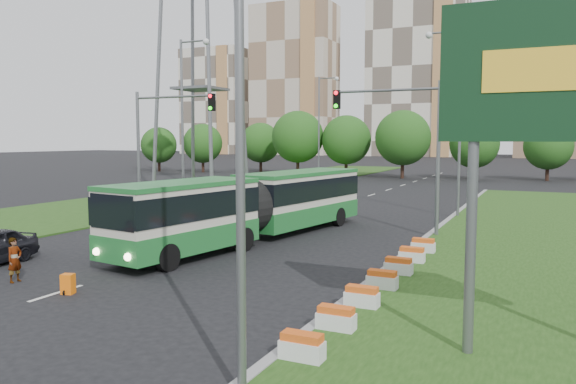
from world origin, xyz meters
The scene contains 17 objects.
ground centered at (0.00, 0.00, 0.00)m, with size 360.00×360.00×0.00m, color black.
median_kerb centered at (6.05, 8.00, 0.09)m, with size 0.30×60.00×0.18m, color gray.
left_verge centered at (-18.00, 25.00, 0.05)m, with size 12.00×110.00×0.10m, color #1D4112.
lane_markings centered at (-3.00, 20.00, 0.00)m, with size 0.20×100.00×0.01m, color silver, non-canonical shape.
flower_planters centered at (6.70, -1.40, 0.45)m, with size 1.10×13.70×0.60m, color silver, non-canonical shape.
traffic_mast_median centered at (4.78, 10.00, 5.35)m, with size 5.76×0.32×8.00m.
traffic_mast_left centered at (-10.38, 9.00, 5.35)m, with size 5.76×0.32×8.00m.
street_lamps centered at (-3.00, 10.00, 6.00)m, with size 36.00×60.00×12.00m, color slate, non-canonical shape.
tree_line centered at (10.00, 55.00, 4.50)m, with size 120.00×8.00×9.00m, color #184612, non-canonical shape.
apartment_tower_west centered at (-65.00, 150.00, 24.00)m, with size 26.00×15.00×48.00m, color beige.
apartment_tower_cwest centered at (-25.00, 150.00, 26.00)m, with size 28.00×15.00×52.00m, color silver.
apartment_tower_ceast centered at (15.00, 150.00, 25.00)m, with size 25.00×15.00×50.00m, color beige.
midrise_west centered at (-95.00, 150.00, 18.00)m, with size 22.00×14.00×36.00m, color silver.
articulated_bus centered at (-1.80, 5.24, 1.74)m, with size 2.69×17.28×2.84m.
car_left_far centered at (-9.67, 10.12, 0.68)m, with size 1.44×4.14×1.36m, color black.
pedestrian centered at (-5.47, -5.55, 0.80)m, with size 0.58×0.38×1.60m, color gray.
shopping_trolley centered at (-2.59, -5.88, 0.33)m, with size 0.38×0.41×0.66m.
Camera 1 is at (11.55, -19.13, 5.05)m, focal length 35.00 mm.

